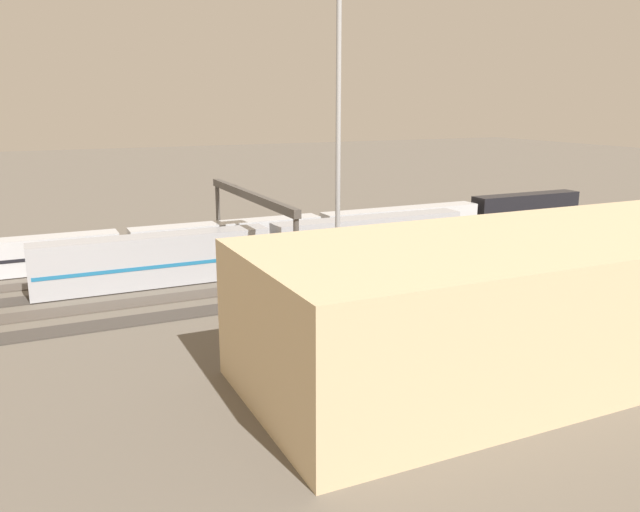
{
  "coord_description": "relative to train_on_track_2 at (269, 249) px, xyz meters",
  "views": [
    {
      "loc": [
        22.43,
        62.3,
        17.85
      ],
      "look_at": [
        -4.41,
        4.91,
        2.5
      ],
      "focal_mm": 35.94,
      "sensor_mm": 36.0,
      "label": 1
    }
  ],
  "objects": [
    {
      "name": "ground_plane",
      "position": [
        0.77,
        0.0,
        -2.62
      ],
      "size": [
        400.0,
        400.0,
        0.0
      ],
      "primitive_type": "plane",
      "color": "#60594F"
    },
    {
      "name": "track_bed_0",
      "position": [
        0.77,
        -10.0,
        -2.56
      ],
      "size": [
        140.0,
        2.8,
        0.12
      ],
      "primitive_type": "cube",
      "color": "#4C443D",
      "rests_on": "ground_plane"
    },
    {
      "name": "track_bed_1",
      "position": [
        0.77,
        -5.0,
        -2.56
      ],
      "size": [
        140.0,
        2.8,
        0.12
      ],
      "primitive_type": "cube",
      "color": "#4C443D",
      "rests_on": "ground_plane"
    },
    {
      "name": "track_bed_2",
      "position": [
        0.77,
        0.0,
        -2.56
      ],
      "size": [
        140.0,
        2.8,
        0.12
      ],
      "primitive_type": "cube",
      "color": "#3D3833",
      "rests_on": "ground_plane"
    },
    {
      "name": "track_bed_3",
      "position": [
        0.77,
        5.0,
        -2.56
      ],
      "size": [
        140.0,
        2.8,
        0.12
      ],
      "primitive_type": "cube",
      "color": "#4C443D",
      "rests_on": "ground_plane"
    },
    {
      "name": "track_bed_4",
      "position": [
        0.77,
        10.0,
        -2.56
      ],
      "size": [
        140.0,
        2.8,
        0.12
      ],
      "primitive_type": "cube",
      "color": "#3D3833",
      "rests_on": "ground_plane"
    },
    {
      "name": "train_on_track_2",
      "position": [
        0.0,
        0.0,
        0.0
      ],
      "size": [
        47.2,
        3.06,
        5.0
      ],
      "color": "#A8AAB2",
      "rests_on": "ground_plane"
    },
    {
      "name": "train_on_track_0",
      "position": [
        3.59,
        -10.0,
        -0.56
      ],
      "size": [
        114.8,
        3.06,
        4.4
      ],
      "color": "black",
      "rests_on": "ground_plane"
    },
    {
      "name": "light_mast_1",
      "position": [
        -1.98,
        12.17,
        15.63
      ],
      "size": [
        2.8,
        0.7,
        28.88
      ],
      "color": "#9EA0A5",
      "rests_on": "ground_plane"
    },
    {
      "name": "signal_gantry",
      "position": [
        2.02,
        0.0,
        4.81
      ],
      "size": [
        0.7,
        25.0,
        8.8
      ],
      "color": "#4C4742",
      "rests_on": "ground_plane"
    },
    {
      "name": "maintenance_shed",
      "position": [
        -11.67,
        30.71,
        2.01
      ],
      "size": [
        47.85,
        15.5,
        9.25
      ],
      "primitive_type": "cube",
      "color": "tan",
      "rests_on": "ground_plane"
    }
  ]
}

